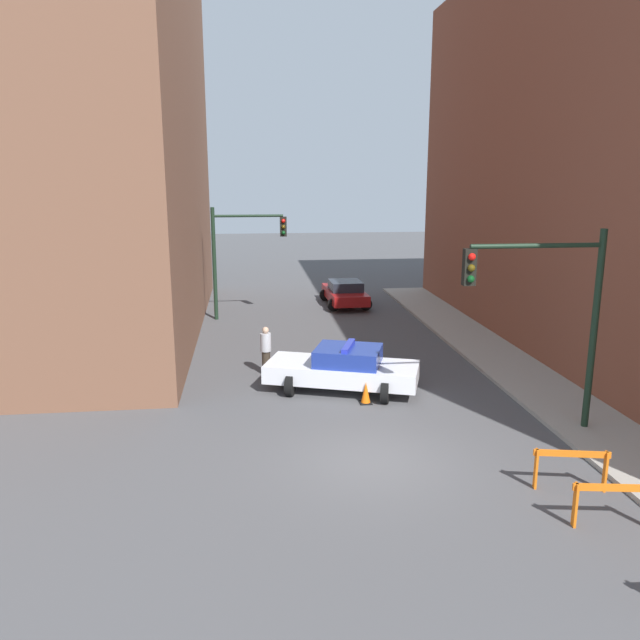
{
  "coord_description": "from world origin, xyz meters",
  "views": [
    {
      "loc": [
        -2.86,
        -13.45,
        6.6
      ],
      "look_at": [
        -0.39,
        7.76,
        1.64
      ],
      "focal_mm": 35.0,
      "sensor_mm": 36.0,
      "label": 1
    }
  ],
  "objects_px": {
    "traffic_light_near": "(553,301)",
    "traffic_cone": "(366,393)",
    "traffic_light_far": "(238,247)",
    "barrier_mid": "(614,498)",
    "barrier_back": "(571,463)",
    "parked_car_near": "(345,293)",
    "police_car": "(344,368)",
    "pedestrian_crossing": "(266,350)"
  },
  "relations": [
    {
      "from": "barrier_back",
      "to": "traffic_cone",
      "type": "height_order",
      "value": "barrier_back"
    },
    {
      "from": "parked_car_near",
      "to": "traffic_cone",
      "type": "height_order",
      "value": "parked_car_near"
    },
    {
      "from": "parked_car_near",
      "to": "traffic_light_far",
      "type": "bearing_deg",
      "value": -156.68
    },
    {
      "from": "police_car",
      "to": "traffic_cone",
      "type": "bearing_deg",
      "value": -139.21
    },
    {
      "from": "traffic_light_far",
      "to": "barrier_back",
      "type": "relative_size",
      "value": 3.3
    },
    {
      "from": "parked_car_near",
      "to": "pedestrian_crossing",
      "type": "relative_size",
      "value": 2.62
    },
    {
      "from": "police_car",
      "to": "barrier_mid",
      "type": "xyz_separation_m",
      "value": [
        3.93,
        -8.35,
        -0.11
      ]
    },
    {
      "from": "traffic_light_near",
      "to": "pedestrian_crossing",
      "type": "bearing_deg",
      "value": 140.78
    },
    {
      "from": "traffic_light_far",
      "to": "police_car",
      "type": "distance_m",
      "value": 11.35
    },
    {
      "from": "police_car",
      "to": "pedestrian_crossing",
      "type": "relative_size",
      "value": 3.04
    },
    {
      "from": "traffic_light_near",
      "to": "barrier_mid",
      "type": "bearing_deg",
      "value": -99.78
    },
    {
      "from": "traffic_light_near",
      "to": "traffic_cone",
      "type": "relative_size",
      "value": 7.93
    },
    {
      "from": "traffic_light_near",
      "to": "police_car",
      "type": "distance_m",
      "value": 6.7
    },
    {
      "from": "traffic_light_far",
      "to": "pedestrian_crossing",
      "type": "xyz_separation_m",
      "value": [
        0.97,
        -8.62,
        -2.54
      ]
    },
    {
      "from": "traffic_light_far",
      "to": "pedestrian_crossing",
      "type": "bearing_deg",
      "value": -83.59
    },
    {
      "from": "police_car",
      "to": "traffic_cone",
      "type": "xyz_separation_m",
      "value": [
        0.48,
        -1.21,
        -0.41
      ]
    },
    {
      "from": "barrier_back",
      "to": "parked_car_near",
      "type": "bearing_deg",
      "value": 95.14
    },
    {
      "from": "traffic_cone",
      "to": "parked_car_near",
      "type": "bearing_deg",
      "value": 83.6
    },
    {
      "from": "pedestrian_crossing",
      "to": "police_car",
      "type": "bearing_deg",
      "value": -62.8
    },
    {
      "from": "parked_car_near",
      "to": "traffic_cone",
      "type": "distance_m",
      "value": 14.31
    },
    {
      "from": "traffic_light_far",
      "to": "traffic_cone",
      "type": "height_order",
      "value": "traffic_light_far"
    },
    {
      "from": "traffic_light_far",
      "to": "parked_car_near",
      "type": "height_order",
      "value": "traffic_light_far"
    },
    {
      "from": "parked_car_near",
      "to": "pedestrian_crossing",
      "type": "bearing_deg",
      "value": -113.14
    },
    {
      "from": "barrier_back",
      "to": "pedestrian_crossing",
      "type": "bearing_deg",
      "value": 125.38
    },
    {
      "from": "barrier_back",
      "to": "traffic_cone",
      "type": "relative_size",
      "value": 2.4
    },
    {
      "from": "pedestrian_crossing",
      "to": "barrier_back",
      "type": "bearing_deg",
      "value": -78.53
    },
    {
      "from": "traffic_light_near",
      "to": "parked_car_near",
      "type": "height_order",
      "value": "traffic_light_near"
    },
    {
      "from": "traffic_light_far",
      "to": "pedestrian_crossing",
      "type": "distance_m",
      "value": 9.03
    },
    {
      "from": "police_car",
      "to": "parked_car_near",
      "type": "xyz_separation_m",
      "value": [
        2.08,
        13.0,
        -0.05
      ]
    },
    {
      "from": "barrier_mid",
      "to": "barrier_back",
      "type": "distance_m",
      "value": 1.5
    },
    {
      "from": "pedestrian_crossing",
      "to": "traffic_light_far",
      "type": "bearing_deg",
      "value": 72.49
    },
    {
      "from": "police_car",
      "to": "barrier_mid",
      "type": "bearing_deg",
      "value": -135.63
    },
    {
      "from": "barrier_mid",
      "to": "parked_car_near",
      "type": "bearing_deg",
      "value": 94.97
    },
    {
      "from": "traffic_light_far",
      "to": "traffic_cone",
      "type": "relative_size",
      "value": 7.93
    },
    {
      "from": "traffic_light_near",
      "to": "police_car",
      "type": "height_order",
      "value": "traffic_light_near"
    },
    {
      "from": "barrier_mid",
      "to": "barrier_back",
      "type": "relative_size",
      "value": 1.01
    },
    {
      "from": "traffic_light_near",
      "to": "traffic_light_far",
      "type": "xyz_separation_m",
      "value": [
        -8.03,
        14.38,
        -0.13
      ]
    },
    {
      "from": "traffic_light_near",
      "to": "barrier_back",
      "type": "distance_m",
      "value": 4.26
    },
    {
      "from": "barrier_back",
      "to": "traffic_light_near",
      "type": "bearing_deg",
      "value": 74.23
    },
    {
      "from": "traffic_light_near",
      "to": "police_car",
      "type": "xyz_separation_m",
      "value": [
        -4.7,
        3.86,
        -2.81
      ]
    },
    {
      "from": "traffic_light_near",
      "to": "barrier_back",
      "type": "xyz_separation_m",
      "value": [
        -0.85,
        -2.99,
        -2.91
      ]
    },
    {
      "from": "traffic_light_far",
      "to": "barrier_mid",
      "type": "bearing_deg",
      "value": -68.97
    }
  ]
}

